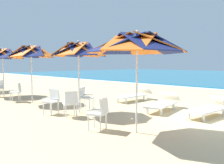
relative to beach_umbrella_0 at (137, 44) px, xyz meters
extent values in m
plane|color=#D3B784|center=(0.82, 2.68, -2.24)|extent=(80.00, 80.00, 0.00)
cylinder|color=silver|center=(0.00, 0.00, -1.18)|extent=(0.05, 0.05, 2.12)
cube|color=orange|center=(0.55, 0.23, 0.02)|extent=(1.41, 1.32, 0.50)
cube|color=navy|center=(0.23, 0.55, 0.02)|extent=(1.32, 1.40, 0.50)
cube|color=orange|center=(-0.23, 0.55, 0.02)|extent=(1.32, 1.41, 0.50)
cube|color=navy|center=(-0.55, 0.23, 0.02)|extent=(1.40, 1.32, 0.50)
cube|color=orange|center=(-0.55, -0.23, 0.02)|extent=(1.41, 1.32, 0.50)
cube|color=navy|center=(-0.23, -0.55, 0.02)|extent=(1.32, 1.40, 0.50)
cube|color=orange|center=(0.23, -0.55, 0.02)|extent=(1.32, 1.41, 0.50)
cube|color=navy|center=(0.55, -0.23, 0.02)|extent=(1.40, 1.32, 0.50)
sphere|color=silver|center=(0.00, 0.00, 0.31)|extent=(0.08, 0.08, 0.08)
cube|color=white|center=(-0.90, -0.53, -1.80)|extent=(0.57, 0.57, 0.05)
cube|color=white|center=(-0.71, -0.46, -1.58)|extent=(0.24, 0.42, 0.40)
cube|color=white|center=(-0.82, -0.72, -1.69)|extent=(0.38, 0.18, 0.03)
cube|color=white|center=(-0.97, -0.35, -1.69)|extent=(0.38, 0.18, 0.03)
cylinder|color=white|center=(-0.99, -0.76, -2.04)|extent=(0.04, 0.04, 0.41)
cylinder|color=white|center=(-1.12, -0.44, -2.04)|extent=(0.04, 0.04, 0.41)
cylinder|color=white|center=(-0.67, -0.63, -2.04)|extent=(0.04, 0.04, 0.41)
cylinder|color=white|center=(-0.80, -0.31, -2.04)|extent=(0.04, 0.04, 0.41)
cylinder|color=silver|center=(-3.04, 0.50, -1.19)|extent=(0.05, 0.05, 2.10)
cube|color=orange|center=(-2.60, 0.69, 0.00)|extent=(1.07, 1.05, 0.50)
cube|color=navy|center=(-2.85, 0.95, 0.00)|extent=(1.03, 1.11, 0.50)
cube|color=orange|center=(-3.22, 0.95, 0.00)|extent=(1.05, 1.07, 0.50)
cube|color=navy|center=(-3.48, 0.69, 0.00)|extent=(1.11, 1.03, 0.50)
cube|color=orange|center=(-3.48, 0.32, 0.00)|extent=(1.07, 1.05, 0.50)
cube|color=navy|center=(-3.22, 0.06, 0.00)|extent=(1.03, 1.11, 0.50)
cube|color=orange|center=(-2.85, 0.06, 0.00)|extent=(1.05, 1.07, 0.50)
cube|color=navy|center=(-2.60, 0.32, 0.00)|extent=(1.11, 1.03, 0.50)
sphere|color=silver|center=(-3.04, 0.50, 0.29)|extent=(0.08, 0.08, 0.08)
cube|color=white|center=(-3.51, -0.35, -1.80)|extent=(0.55, 0.55, 0.05)
cube|color=white|center=(-3.58, -0.16, -1.58)|extent=(0.43, 0.22, 0.40)
cube|color=white|center=(-3.32, -0.29, -1.69)|extent=(0.16, 0.39, 0.03)
cube|color=white|center=(-3.71, -0.42, -1.69)|extent=(0.16, 0.39, 0.03)
cylinder|color=white|center=(-3.29, -0.47, -2.04)|extent=(0.04, 0.04, 0.41)
cylinder|color=white|center=(-3.63, -0.58, -2.04)|extent=(0.04, 0.04, 0.41)
cylinder|color=white|center=(-3.40, -0.13, -2.04)|extent=(0.04, 0.04, 0.41)
cylinder|color=white|center=(-3.74, -0.24, -2.04)|extent=(0.04, 0.04, 0.41)
cube|color=white|center=(-2.71, -0.11, -1.80)|extent=(0.58, 0.58, 0.05)
cube|color=white|center=(-2.53, -0.19, -1.58)|extent=(0.26, 0.42, 0.40)
cube|color=white|center=(-2.79, -0.29, -1.69)|extent=(0.38, 0.20, 0.03)
cube|color=white|center=(-2.63, 0.07, -1.69)|extent=(0.38, 0.20, 0.03)
cylinder|color=white|center=(-2.94, -0.20, -2.04)|extent=(0.04, 0.04, 0.41)
cylinder|color=white|center=(-2.80, 0.12, -2.04)|extent=(0.04, 0.04, 0.41)
cylinder|color=white|center=(-2.62, -0.34, -2.04)|extent=(0.04, 0.04, 0.41)
cylinder|color=white|center=(-2.48, -0.02, -2.04)|extent=(0.04, 0.04, 0.41)
cube|color=white|center=(-3.28, 1.07, -1.80)|extent=(0.59, 0.59, 0.05)
cube|color=white|center=(-3.46, 0.98, -1.58)|extent=(0.28, 0.42, 0.40)
cube|color=white|center=(-3.37, 1.25, -1.69)|extent=(0.37, 0.22, 0.03)
cube|color=white|center=(-3.19, 0.89, -1.69)|extent=(0.37, 0.22, 0.03)
cylinder|color=white|center=(-3.20, 1.30, -2.04)|extent=(0.04, 0.04, 0.41)
cylinder|color=white|center=(-3.04, 0.99, -2.04)|extent=(0.04, 0.04, 0.41)
cylinder|color=white|center=(-3.52, 1.14, -2.04)|extent=(0.04, 0.04, 0.41)
cylinder|color=white|center=(-3.36, 0.83, -2.04)|extent=(0.04, 0.04, 0.41)
cylinder|color=silver|center=(-6.26, 0.35, -1.19)|extent=(0.05, 0.05, 2.11)
cube|color=orange|center=(-5.80, 0.54, 0.03)|extent=(1.11, 1.09, 0.53)
cube|color=navy|center=(-6.07, 0.81, 0.03)|extent=(1.07, 1.16, 0.53)
cube|color=orange|center=(-6.45, 0.81, 0.03)|extent=(1.09, 1.11, 0.53)
cube|color=navy|center=(-6.72, 0.54, 0.03)|extent=(1.16, 1.07, 0.53)
cube|color=orange|center=(-6.72, 0.16, 0.03)|extent=(1.11, 1.09, 0.53)
cube|color=navy|center=(-6.45, -0.11, 0.03)|extent=(1.07, 1.16, 0.53)
cube|color=orange|center=(-6.07, -0.11, 0.03)|extent=(1.09, 1.11, 0.53)
cube|color=navy|center=(-5.80, 0.16, 0.03)|extent=(1.16, 1.07, 0.53)
sphere|color=silver|center=(-6.26, 0.35, 0.33)|extent=(0.08, 0.08, 0.08)
cube|color=white|center=(-7.07, -0.07, -1.80)|extent=(0.61, 0.61, 0.05)
cube|color=white|center=(-6.95, 0.09, -1.58)|extent=(0.39, 0.32, 0.40)
cube|color=white|center=(-6.90, -0.19, -1.69)|extent=(0.26, 0.34, 0.03)
cube|color=white|center=(-7.23, 0.05, -1.69)|extent=(0.26, 0.34, 0.03)
cylinder|color=white|center=(-7.03, -0.31, -2.04)|extent=(0.04, 0.04, 0.41)
cylinder|color=white|center=(-7.31, -0.11, -2.04)|extent=(0.04, 0.04, 0.41)
cylinder|color=white|center=(-6.82, -0.03, -2.04)|extent=(0.04, 0.04, 0.41)
cylinder|color=white|center=(-7.11, 0.18, -2.04)|extent=(0.04, 0.04, 0.41)
cylinder|color=silver|center=(-9.48, 0.35, -1.19)|extent=(0.05, 0.05, 2.10)
cube|color=orange|center=(-8.97, 0.56, 0.02)|extent=(1.23, 1.20, 0.56)
cube|color=navy|center=(-9.27, 0.85, 0.02)|extent=(1.18, 1.28, 0.56)
cube|color=orange|center=(-9.69, 0.85, 0.02)|extent=(1.20, 1.23, 0.56)
cube|color=navy|center=(-9.98, 0.56, 0.02)|extent=(1.28, 1.18, 0.56)
cube|color=navy|center=(-8.97, 0.14, 0.02)|extent=(1.28, 1.18, 0.56)
sphere|color=silver|center=(-9.48, 0.35, 0.33)|extent=(0.08, 0.08, 0.08)
cube|color=white|center=(-9.11, 0.10, -1.69)|extent=(0.32, 0.30, 0.03)
cylinder|color=white|center=(-8.99, -0.03, -2.04)|extent=(0.04, 0.04, 0.41)
cylinder|color=white|center=(-9.25, 0.20, -2.04)|extent=(0.04, 0.04, 0.41)
cube|color=white|center=(0.54, 2.97, -1.99)|extent=(0.78, 1.75, 0.06)
cube|color=white|center=(0.63, 4.02, -1.81)|extent=(0.65, 0.53, 0.36)
cube|color=white|center=(0.74, 2.31, -2.13)|extent=(0.06, 0.06, 0.22)
cube|color=white|center=(0.23, 2.36, -2.13)|extent=(0.06, 0.06, 0.22)
cube|color=white|center=(0.85, 3.58, -2.13)|extent=(0.06, 0.06, 0.22)
cube|color=white|center=(0.34, 3.63, -2.13)|extent=(0.06, 0.06, 0.22)
cube|color=white|center=(-1.06, 2.75, -1.99)|extent=(0.97, 1.79, 0.06)
cube|color=white|center=(-1.27, 3.78, -1.81)|extent=(0.69, 0.59, 0.36)
cube|color=white|center=(-0.68, 2.18, -2.13)|extent=(0.06, 0.06, 0.22)
cube|color=white|center=(-1.18, 2.07, -2.13)|extent=(0.06, 0.06, 0.22)
cube|color=white|center=(-0.94, 3.42, -2.13)|extent=(0.06, 0.06, 0.22)
cube|color=white|center=(-1.44, 3.32, -2.13)|extent=(0.06, 0.06, 0.22)
cube|color=white|center=(-3.37, 3.78, -1.99)|extent=(0.65, 1.70, 0.06)
cube|color=white|center=(-3.37, 4.84, -1.81)|extent=(0.61, 0.48, 0.36)
cube|color=white|center=(-3.12, 3.14, -2.13)|extent=(0.06, 0.06, 0.22)
cube|color=white|center=(-3.63, 3.15, -2.13)|extent=(0.06, 0.06, 0.22)
cube|color=white|center=(-3.11, 4.42, -2.13)|extent=(0.06, 0.06, 0.22)
cube|color=white|center=(-3.62, 4.42, -2.13)|extent=(0.06, 0.06, 0.22)
camera|label=1|loc=(3.80, -4.71, -0.47)|focal=38.57mm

